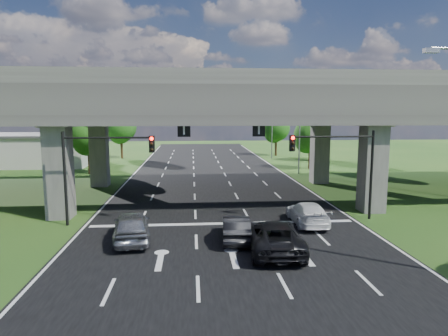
{
  "coord_description": "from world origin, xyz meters",
  "views": [
    {
      "loc": [
        -1.98,
        -21.54,
        7.18
      ],
      "look_at": [
        0.48,
        9.07,
        2.89
      ],
      "focal_mm": 32.0,
      "sensor_mm": 36.0,
      "label": 1
    }
  ],
  "objects": [
    {
      "name": "car_silver",
      "position": [
        -5.4,
        0.44,
        0.87
      ],
      "size": [
        2.64,
        5.16,
        1.68
      ],
      "primitive_type": "imported",
      "rotation": [
        0.0,
        0.0,
        3.28
      ],
      "color": "gray",
      "rests_on": "road"
    },
    {
      "name": "tree_right_near",
      "position": [
        13.05,
        28.0,
        4.5
      ],
      "size": [
        4.2,
        4.2,
        7.28
      ],
      "color": "black",
      "rests_on": "ground"
    },
    {
      "name": "car_trailing",
      "position": [
        2.2,
        -1.86,
        0.82
      ],
      "size": [
        2.97,
        5.86,
        1.59
      ],
      "primitive_type": "imported",
      "rotation": [
        0.0,
        0.0,
        3.08
      ],
      "color": "black",
      "rests_on": "road"
    },
    {
      "name": "signal_right",
      "position": [
        7.82,
        3.94,
        4.19
      ],
      "size": [
        5.76,
        0.54,
        6.0
      ],
      "color": "black",
      "rests_on": "ground"
    },
    {
      "name": "road",
      "position": [
        0.0,
        10.0,
        0.01
      ],
      "size": [
        18.0,
        120.0,
        0.03
      ],
      "primitive_type": "cube",
      "color": "black",
      "rests_on": "ground"
    },
    {
      "name": "tree_left_far",
      "position": [
        -12.95,
        42.0,
        5.14
      ],
      "size": [
        4.8,
        4.8,
        8.32
      ],
      "color": "black",
      "rests_on": "ground"
    },
    {
      "name": "streetlight_beyond",
      "position": [
        10.1,
        40.0,
        5.85
      ],
      "size": [
        3.38,
        0.25,
        10.0
      ],
      "color": "gray",
      "rests_on": "ground"
    },
    {
      "name": "warehouse",
      "position": [
        -26.0,
        35.0,
        2.0
      ],
      "size": [
        20.0,
        10.0,
        4.0
      ],
      "primitive_type": "cube",
      "color": "#9E9E99",
      "rests_on": "ground"
    },
    {
      "name": "overpass",
      "position": [
        0.0,
        12.0,
        7.92
      ],
      "size": [
        80.0,
        15.0,
        10.0
      ],
      "color": "#312F2D",
      "rests_on": "ground"
    },
    {
      "name": "streetlight_far",
      "position": [
        10.1,
        24.0,
        5.85
      ],
      "size": [
        3.38,
        0.25,
        10.0
      ],
      "color": "gray",
      "rests_on": "ground"
    },
    {
      "name": "tree_left_near",
      "position": [
        -13.95,
        26.0,
        4.82
      ],
      "size": [
        4.5,
        4.5,
        7.8
      ],
      "color": "black",
      "rests_on": "ground"
    },
    {
      "name": "signal_left",
      "position": [
        -7.82,
        3.94,
        4.19
      ],
      "size": [
        5.76,
        0.54,
        6.0
      ],
      "color": "black",
      "rests_on": "ground"
    },
    {
      "name": "tree_right_far",
      "position": [
        12.05,
        44.0,
        4.82
      ],
      "size": [
        4.5,
        4.5,
        7.8
      ],
      "color": "black",
      "rests_on": "ground"
    },
    {
      "name": "tree_right_mid",
      "position": [
        16.05,
        36.0,
        4.17
      ],
      "size": [
        3.91,
        3.9,
        6.76
      ],
      "color": "black",
      "rests_on": "ground"
    },
    {
      "name": "tree_left_mid",
      "position": [
        -16.95,
        34.0,
        4.17
      ],
      "size": [
        3.91,
        3.9,
        6.76
      ],
      "color": "black",
      "rests_on": "ground"
    },
    {
      "name": "ground",
      "position": [
        0.0,
        0.0,
        0.0
      ],
      "size": [
        160.0,
        160.0,
        0.0
      ],
      "primitive_type": "plane",
      "color": "#214917",
      "rests_on": "ground"
    },
    {
      "name": "car_dark",
      "position": [
        0.44,
        0.08,
        0.73
      ],
      "size": [
        1.78,
        4.36,
        1.4
      ],
      "primitive_type": "imported",
      "rotation": [
        0.0,
        0.0,
        3.07
      ],
      "color": "black",
      "rests_on": "road"
    },
    {
      "name": "car_white",
      "position": [
        5.4,
        3.0,
        0.74
      ],
      "size": [
        2.06,
        4.9,
        1.41
      ],
      "primitive_type": "imported",
      "rotation": [
        0.0,
        0.0,
        3.12
      ],
      "color": "white",
      "rests_on": "road"
    }
  ]
}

